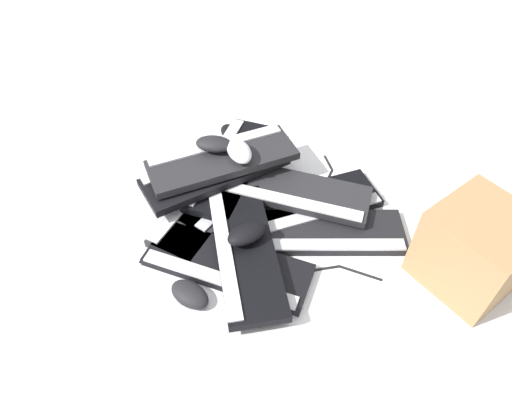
% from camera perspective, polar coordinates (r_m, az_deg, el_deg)
% --- Properties ---
extents(ground_plane, '(3.20, 3.20, 0.00)m').
position_cam_1_polar(ground_plane, '(1.37, 2.29, 0.12)').
color(ground_plane, white).
extents(keyboard_0, '(0.34, 0.46, 0.03)m').
position_cam_1_polar(keyboard_0, '(1.37, -5.92, 0.39)').
color(keyboard_0, '#232326').
rests_on(keyboard_0, ground).
extents(keyboard_1, '(0.46, 0.30, 0.03)m').
position_cam_1_polar(keyboard_1, '(1.21, -3.61, -7.55)').
color(keyboard_1, black).
rests_on(keyboard_1, ground).
extents(keyboard_2, '(0.44, 0.15, 0.03)m').
position_cam_1_polar(keyboard_2, '(1.29, 8.63, -3.45)').
color(keyboard_2, black).
rests_on(keyboard_2, ground).
extents(keyboard_3, '(0.46, 0.29, 0.03)m').
position_cam_1_polar(keyboard_3, '(1.36, 6.32, -0.03)').
color(keyboard_3, black).
rests_on(keyboard_3, ground).
extents(keyboard_4, '(0.38, 0.44, 0.03)m').
position_cam_1_polar(keyboard_4, '(1.42, -3.09, 2.84)').
color(keyboard_4, '#232326').
rests_on(keyboard_4, ground).
extents(keyboard_5, '(0.29, 0.46, 0.03)m').
position_cam_1_polar(keyboard_5, '(1.43, -3.10, 4.92)').
color(keyboard_5, black).
rests_on(keyboard_5, keyboard_4).
extents(keyboard_6, '(0.46, 0.35, 0.03)m').
position_cam_1_polar(keyboard_6, '(1.37, -5.13, 4.30)').
color(keyboard_6, black).
rests_on(keyboard_6, keyboard_5).
extents(keyboard_7, '(0.22, 0.46, 0.03)m').
position_cam_1_polar(keyboard_7, '(1.20, -1.46, -5.66)').
color(keyboard_7, black).
rests_on(keyboard_7, keyboard_1).
extents(keyboard_8, '(0.46, 0.28, 0.03)m').
position_cam_1_polar(keyboard_8, '(1.35, 4.79, 1.70)').
color(keyboard_8, '#232326').
rests_on(keyboard_8, keyboard_3).
extents(keyboard_9, '(0.46, 0.31, 0.03)m').
position_cam_1_polar(keyboard_9, '(1.37, -4.24, 5.76)').
color(keyboard_9, '#232326').
rests_on(keyboard_9, keyboard_6).
extents(mouse_0, '(0.13, 0.12, 0.04)m').
position_cam_1_polar(mouse_0, '(1.17, -8.28, -10.99)').
color(mouse_0, black).
rests_on(mouse_0, ground).
extents(mouse_1, '(0.10, 0.13, 0.04)m').
position_cam_1_polar(mouse_1, '(1.33, -2.12, 6.75)').
color(mouse_1, silver).
rests_on(mouse_1, keyboard_9).
extents(mouse_2, '(0.12, 0.13, 0.04)m').
position_cam_1_polar(mouse_2, '(1.59, -2.95, 8.90)').
color(mouse_2, black).
rests_on(mouse_2, ground).
extents(mouse_3, '(0.12, 0.08, 0.04)m').
position_cam_1_polar(mouse_3, '(1.36, -5.26, 7.62)').
color(mouse_3, black).
rests_on(mouse_3, keyboard_9).
extents(mouse_4, '(0.13, 0.11, 0.04)m').
position_cam_1_polar(mouse_4, '(1.19, -1.18, -3.57)').
color(mouse_4, black).
rests_on(mouse_4, keyboard_7).
extents(cable_0, '(0.31, 0.50, 0.01)m').
position_cam_1_polar(cable_0, '(1.33, 6.14, -1.98)').
color(cable_0, black).
rests_on(cable_0, ground).
extents(cable_1, '(0.60, 0.22, 0.01)m').
position_cam_1_polar(cable_1, '(1.24, -0.06, -6.48)').
color(cable_1, black).
rests_on(cable_1, ground).
extents(cardboard_box, '(0.31, 0.31, 0.22)m').
position_cam_1_polar(cardboard_box, '(1.25, 25.75, -4.98)').
color(cardboard_box, '#9E774C').
rests_on(cardboard_box, ground).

